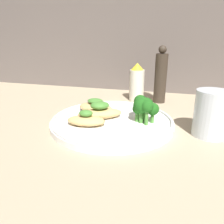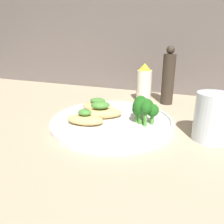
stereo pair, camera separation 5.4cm
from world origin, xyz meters
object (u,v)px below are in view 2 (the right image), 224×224
(sauce_bottle, at_px, (144,83))
(pepper_grinder, at_px, (168,78))
(drinking_glass, at_px, (212,117))
(plate, at_px, (112,121))
(broccoli_bunch, at_px, (144,107))

(sauce_bottle, xyz_separation_m, pepper_grinder, (0.08, 0.00, 0.02))
(sauce_bottle, relative_size, pepper_grinder, 0.69)
(pepper_grinder, xyz_separation_m, drinking_glass, (0.13, -0.24, -0.03))
(plate, height_order, sauce_bottle, sauce_bottle)
(plate, bearing_deg, pepper_grinder, 67.68)
(plate, distance_m, drinking_glass, 0.23)
(sauce_bottle, bearing_deg, plate, -94.86)
(sauce_bottle, relative_size, drinking_glass, 1.25)
(plate, bearing_deg, broccoli_bunch, 5.60)
(broccoli_bunch, distance_m, drinking_glass, 0.15)
(pepper_grinder, bearing_deg, drinking_glass, -62.25)
(broccoli_bunch, xyz_separation_m, sauce_bottle, (-0.06, 0.23, 0.01))
(plate, bearing_deg, sauce_bottle, 85.14)
(pepper_grinder, distance_m, drinking_glass, 0.27)
(sauce_bottle, bearing_deg, broccoli_bunch, -76.25)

